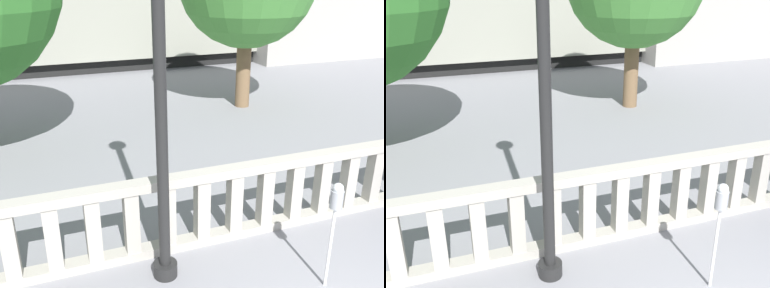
# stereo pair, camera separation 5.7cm
# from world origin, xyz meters

# --- Properties ---
(balustrade) EXTENTS (14.50, 0.24, 1.21)m
(balustrade) POSITION_xyz_m (0.00, 3.03, 0.60)
(balustrade) COLOR #9E998E
(balustrade) RESTS_ON ground
(lamppost) EXTENTS (0.41, 0.41, 5.18)m
(lamppost) POSITION_xyz_m (-1.82, 2.49, 3.12)
(lamppost) COLOR black
(lamppost) RESTS_ON ground
(parking_meter) EXTENTS (0.16, 0.16, 1.52)m
(parking_meter) POSITION_xyz_m (0.11, 1.55, 1.20)
(parking_meter) COLOR silver
(parking_meter) RESTS_ON ground
(train_near) EXTENTS (28.71, 3.19, 3.87)m
(train_near) POSITION_xyz_m (-2.80, 17.00, 1.72)
(train_near) COLOR black
(train_near) RESTS_ON ground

